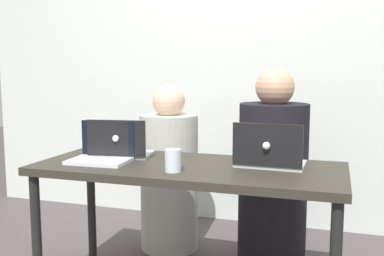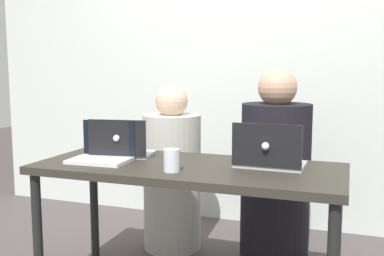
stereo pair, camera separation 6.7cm
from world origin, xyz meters
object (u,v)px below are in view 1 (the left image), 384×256
object	(u,v)px
laptop_back_left	(121,149)
laptop_back_right	(269,157)
laptop_front_left	(102,153)
person_on_left	(169,177)
person_on_right	(273,177)
water_glass_center	(173,162)

from	to	relation	value
laptop_back_left	laptop_back_right	size ratio (longest dim) A/B	1.03
laptop_back_left	laptop_front_left	distance (m)	0.14
person_on_left	laptop_back_left	xyz separation A→B (m)	(-0.07, -0.56, 0.28)
laptop_back_left	laptop_back_right	distance (m)	0.82
person_on_right	laptop_back_right	world-z (taller)	person_on_right
laptop_back_left	water_glass_center	bearing A→B (deg)	139.78
person_on_left	laptop_back_left	size ratio (longest dim) A/B	3.14
laptop_back_left	laptop_back_right	bearing A→B (deg)	170.84
laptop_back_right	person_on_left	bearing A→B (deg)	-35.30
person_on_right	laptop_back_right	bearing A→B (deg)	105.40
laptop_front_left	laptop_back_right	size ratio (longest dim) A/B	0.91
laptop_back_right	water_glass_center	world-z (taller)	laptop_back_right
water_glass_center	person_on_right	bearing A→B (deg)	65.56
laptop_back_right	laptop_front_left	bearing A→B (deg)	10.30
laptop_back_left	laptop_front_left	size ratio (longest dim) A/B	1.12
person_on_left	water_glass_center	xyz separation A→B (m)	(0.32, -0.80, 0.28)
person_on_left	person_on_right	distance (m)	0.69
laptop_back_right	water_glass_center	size ratio (longest dim) A/B	3.19
laptop_back_right	water_glass_center	xyz separation A→B (m)	(-0.42, -0.24, -0.00)
laptop_front_left	person_on_left	bearing A→B (deg)	78.63
person_on_left	laptop_front_left	world-z (taller)	person_on_left
laptop_back_left	water_glass_center	xyz separation A→B (m)	(0.40, -0.25, -0.00)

